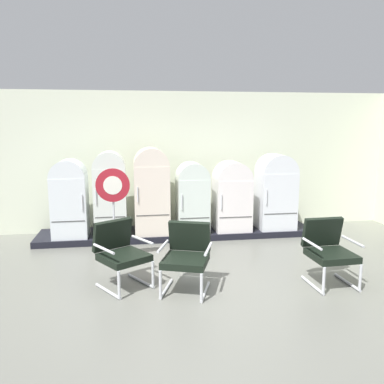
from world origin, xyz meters
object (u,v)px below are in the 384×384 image
object	(u,v)px
armchair_left	(120,251)
refrigerator_4	(232,194)
refrigerator_5	(276,190)
refrigerator_2	(151,188)
refrigerator_3	(192,195)
armchair_right	(329,249)
refrigerator_0	(70,196)
sign_stand	(114,213)
armchair_center	(187,254)
refrigerator_1	(110,191)

from	to	relation	value
armchair_left	refrigerator_4	bearing A→B (deg)	46.18
refrigerator_5	armchair_left	distance (m)	3.75
refrigerator_2	refrigerator_3	size ratio (longest dim) A/B	1.21
refrigerator_4	armchair_right	distance (m)	2.67
refrigerator_4	armchair_left	world-z (taller)	refrigerator_4
refrigerator_0	armchair_right	bearing A→B (deg)	-33.50
refrigerator_4	sign_stand	xyz separation A→B (m)	(-2.24, -1.23, -0.02)
refrigerator_5	armchair_center	bearing A→B (deg)	-131.04
refrigerator_2	armchair_left	size ratio (longest dim) A/B	1.82
refrigerator_1	sign_stand	size ratio (longest dim) A/B	1.04
refrigerator_1	refrigerator_2	bearing A→B (deg)	4.04
refrigerator_1	armchair_left	world-z (taller)	refrigerator_1
refrigerator_0	armchair_left	distance (m)	2.42
refrigerator_3	refrigerator_5	world-z (taller)	refrigerator_5
refrigerator_0	refrigerator_3	world-z (taller)	refrigerator_0
refrigerator_4	armchair_center	world-z (taller)	refrigerator_4
refrigerator_1	refrigerator_5	bearing A→B (deg)	0.21
refrigerator_0	refrigerator_1	distance (m)	0.74
refrigerator_1	refrigerator_4	distance (m)	2.35
refrigerator_0	armchair_left	xyz separation A→B (m)	(0.96, -2.19, -0.38)
refrigerator_3	refrigerator_5	bearing A→B (deg)	-0.05
armchair_left	armchair_right	distance (m)	2.87
refrigerator_1	refrigerator_3	world-z (taller)	refrigerator_1
refrigerator_2	refrigerator_3	world-z (taller)	refrigerator_2
armchair_left	armchair_center	world-z (taller)	same
armchair_right	sign_stand	bearing A→B (deg)	156.20
armchair_center	armchair_right	bearing A→B (deg)	-2.35
refrigerator_1	refrigerator_5	size ratio (longest dim) A/B	1.06
refrigerator_4	refrigerator_5	bearing A→B (deg)	-0.64
armchair_right	armchair_left	bearing A→B (deg)	173.26
sign_stand	armchair_center	bearing A→B (deg)	-51.01
refrigerator_3	armchair_left	size ratio (longest dim) A/B	1.51
refrigerator_0	armchair_center	bearing A→B (deg)	-53.03
armchair_left	armchair_center	size ratio (longest dim) A/B	1.00
armchair_right	armchair_center	distance (m)	1.98
sign_stand	refrigerator_5	bearing A→B (deg)	21.36
refrigerator_1	armchair_center	distance (m)	2.72
armchair_left	sign_stand	bearing A→B (deg)	96.91
refrigerator_1	refrigerator_3	xyz separation A→B (m)	(1.56, 0.01, -0.13)
refrigerator_1	refrigerator_2	distance (m)	0.77
armchair_center	sign_stand	size ratio (longest dim) A/B	0.59
refrigerator_1	refrigerator_4	world-z (taller)	refrigerator_1
refrigerator_1	armchair_left	size ratio (longest dim) A/B	1.76
sign_stand	refrigerator_0	bearing A→B (deg)	124.81
refrigerator_0	refrigerator_4	xyz separation A→B (m)	(3.08, 0.02, -0.05)
refrigerator_3	refrigerator_0	bearing A→B (deg)	-179.71
refrigerator_0	armchair_center	xyz separation A→B (m)	(1.84, -2.44, -0.38)
armchair_right	refrigerator_0	bearing A→B (deg)	146.50
refrigerator_3	armchair_right	world-z (taller)	refrigerator_3
refrigerator_2	refrigerator_4	size ratio (longest dim) A/B	1.20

